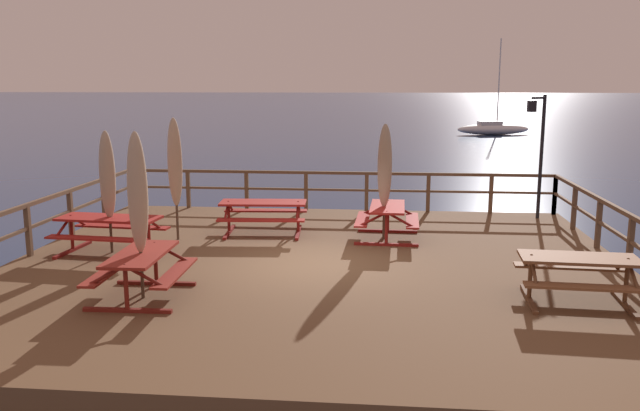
{
  "coord_description": "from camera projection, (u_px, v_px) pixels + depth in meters",
  "views": [
    {
      "loc": [
        1.28,
        -12.22,
        4.13
      ],
      "look_at": [
        0.0,
        0.84,
        1.66
      ],
      "focal_mm": 36.38,
      "sensor_mm": 36.0,
      "label": 1
    }
  ],
  "objects": [
    {
      "name": "lamp_post_hooked",
      "position": [
        538.0,
        138.0,
        16.49
      ],
      "size": [
        0.54,
        0.53,
        3.2
      ],
      "color": "black",
      "rests_on": "wooden_deck"
    },
    {
      "name": "picnic_table_back_right",
      "position": [
        387.0,
        215.0,
        14.63
      ],
      "size": [
        1.45,
        1.71,
        0.78
      ],
      "color": "maroon",
      "rests_on": "wooden_deck"
    },
    {
      "name": "picnic_table_mid_centre",
      "position": [
        109.0,
        227.0,
        13.4
      ],
      "size": [
        2.19,
        1.57,
        0.78
      ],
      "color": "maroon",
      "rests_on": "wooden_deck"
    },
    {
      "name": "railing_side_right",
      "position": [
        631.0,
        233.0,
        12.01
      ],
      "size": [
        0.1,
        11.01,
        1.09
      ],
      "color": "brown",
      "rests_on": "wooden_deck"
    },
    {
      "name": "picnic_table_back_left",
      "position": [
        263.0,
        210.0,
        15.15
      ],
      "size": [
        2.09,
        1.54,
        0.78
      ],
      "color": "maroon",
      "rests_on": "wooden_deck"
    },
    {
      "name": "patio_umbrella_short_front",
      "position": [
        175.0,
        163.0,
        14.36
      ],
      "size": [
        0.32,
        0.32,
        2.74
      ],
      "color": "#4C3828",
      "rests_on": "wooden_deck"
    },
    {
      "name": "patio_umbrella_tall_back_left",
      "position": [
        107.0,
        176.0,
        13.25
      ],
      "size": [
        0.32,
        0.32,
        2.55
      ],
      "color": "#4C3828",
      "rests_on": "wooden_deck"
    },
    {
      "name": "sailboat_distant",
      "position": [
        493.0,
        129.0,
        53.12
      ],
      "size": [
        6.21,
        2.85,
        7.72
      ],
      "color": "silver",
      "rests_on": "ground"
    },
    {
      "name": "ground_plane",
      "position": [
        316.0,
        296.0,
        12.84
      ],
      "size": [
        600.0,
        600.0,
        0.0
      ],
      "primitive_type": "plane",
      "color": "navy"
    },
    {
      "name": "wooden_deck",
      "position": [
        316.0,
        280.0,
        12.78
      ],
      "size": [
        12.08,
        11.21,
        0.66
      ],
      "primitive_type": "cube",
      "color": "brown",
      "rests_on": "ground"
    },
    {
      "name": "picnic_table_mid_left",
      "position": [
        578.0,
        270.0,
        10.32
      ],
      "size": [
        1.91,
        1.51,
        0.78
      ],
      "color": "brown",
      "rests_on": "wooden_deck"
    },
    {
      "name": "patio_umbrella_tall_mid_right",
      "position": [
        385.0,
        167.0,
        14.39
      ],
      "size": [
        0.32,
        0.32,
        2.61
      ],
      "color": "#4C3828",
      "rests_on": "wooden_deck"
    },
    {
      "name": "railing_side_left",
      "position": [
        27.0,
        220.0,
        13.14
      ],
      "size": [
        0.1,
        11.01,
        1.09
      ],
      "color": "brown",
      "rests_on": "wooden_deck"
    },
    {
      "name": "railing_waterside_far",
      "position": [
        336.0,
        184.0,
        17.91
      ],
      "size": [
        11.88,
        0.1,
        1.09
      ],
      "color": "brown",
      "rests_on": "wooden_deck"
    },
    {
      "name": "picnic_table_front_right",
      "position": [
        141.0,
        265.0,
        10.58
      ],
      "size": [
        1.44,
        1.78,
        0.78
      ],
      "color": "maroon",
      "rests_on": "wooden_deck"
    },
    {
      "name": "patio_umbrella_tall_back_right",
      "position": [
        138.0,
        194.0,
        10.35
      ],
      "size": [
        0.32,
        0.32,
        2.74
      ],
      "color": "#4C3828",
      "rests_on": "wooden_deck"
    }
  ]
}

